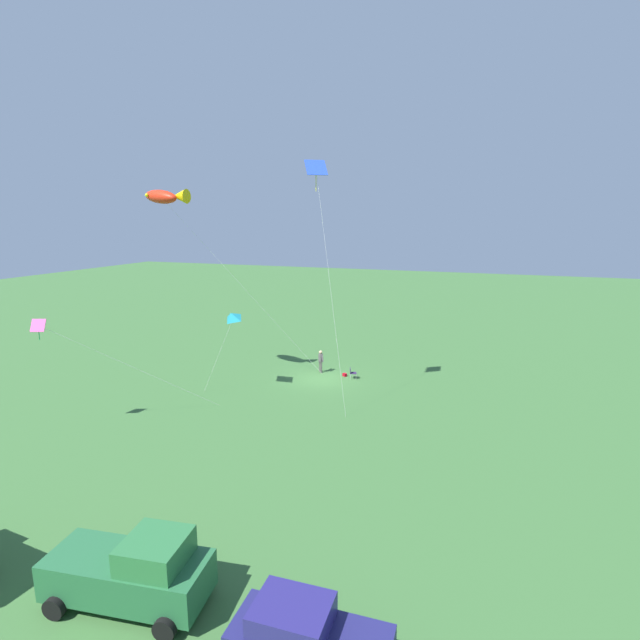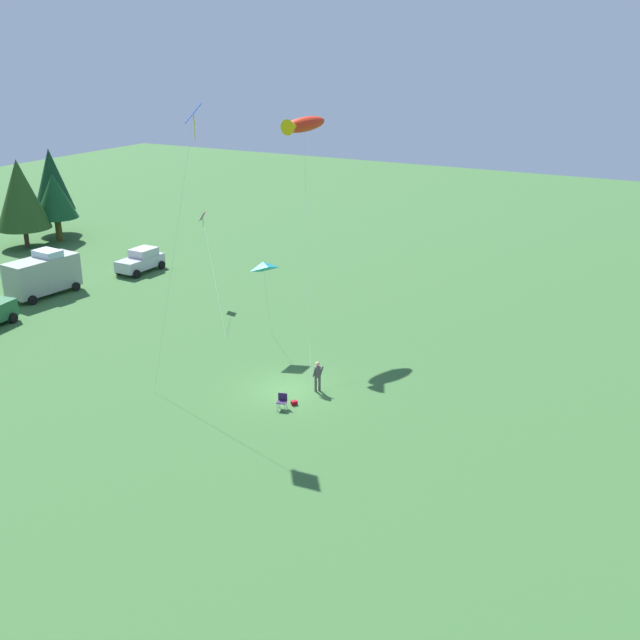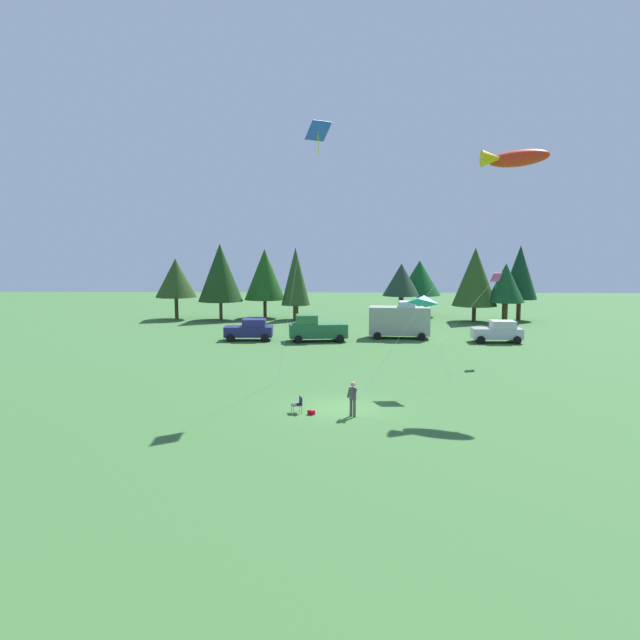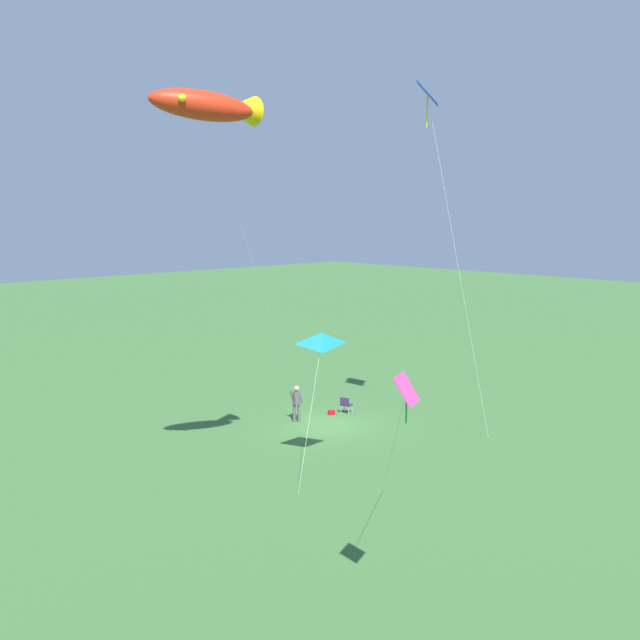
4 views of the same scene
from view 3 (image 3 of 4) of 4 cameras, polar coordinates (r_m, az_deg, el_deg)
The scene contains 13 objects.
ground_plane at distance 32.28m, azimuth 1.72°, elevation -8.08°, with size 160.00×160.00×0.00m, color #396732.
person_kite_flyer at distance 30.56m, azimuth 3.01°, elevation -6.97°, with size 0.54×0.54×1.74m.
folding_chair at distance 31.35m, azimuth -2.00°, elevation -7.62°, with size 0.61×0.61×0.82m.
backpack_on_grass at distance 31.09m, azimuth -0.81°, elevation -8.45°, with size 0.32×0.22×0.22m, color #AE0B19.
car_navy_hatch at distance 55.23m, azimuth -6.43°, elevation -0.88°, with size 4.26×2.33×1.89m.
truck_green_flatbed at distance 54.32m, azimuth -0.36°, elevation -0.80°, with size 5.22×2.95×2.34m.
van_motorhome_grey at distance 56.51m, azimuth 7.31°, elevation -0.01°, with size 5.58×3.02×3.34m.
car_silver_compact at distance 55.83m, azimuth 15.97°, elevation -1.02°, with size 4.24×2.28×1.89m.
treeline_distant at distance 70.37m, azimuth 3.16°, elevation 4.01°, with size 42.88×11.11×8.52m.
kite_large_fish at distance 37.29m, azimuth 17.15°, elevation 13.94°, with size 11.26×6.81×13.71m.
kite_diamond_rainbow at distance 46.17m, azimuth 15.53°, elevation 3.42°, with size 7.29×6.99×6.37m.
kite_delta_teal at distance 36.21m, azimuth 9.51°, elevation 1.86°, with size 2.75×1.60×5.65m.
kite_diamond_blue at distance 36.20m, azimuth -0.24°, elevation 16.38°, with size 3.34×2.51×15.13m.
Camera 3 is at (-0.01, -31.20, 8.29)m, focal length 35.00 mm.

